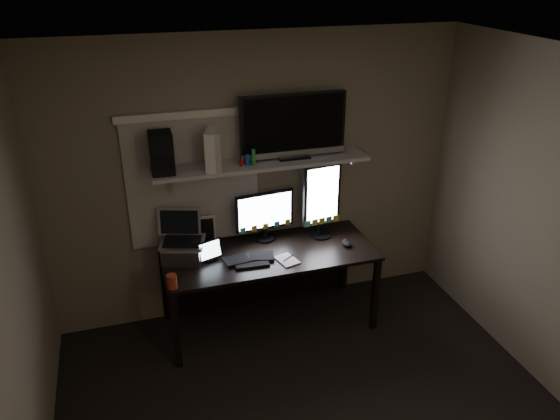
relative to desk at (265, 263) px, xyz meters
name	(u,v)px	position (x,y,z in m)	size (l,w,h in m)	color
ceiling	(347,74)	(0.00, -1.55, 1.95)	(3.60, 3.60, 0.00)	silver
back_wall	(257,180)	(0.00, 0.25, 0.70)	(3.60, 3.60, 0.00)	#726552
window_blinds	(193,182)	(-0.55, 0.24, 0.75)	(1.10, 0.02, 1.10)	silver
desk	(265,263)	(0.00, 0.00, 0.00)	(1.80, 0.75, 0.73)	black
wall_shelf	(262,163)	(0.00, 0.08, 0.91)	(1.80, 0.35, 0.03)	#A5A5A1
monitor_landscape	(265,216)	(0.03, 0.11, 0.41)	(0.53, 0.06, 0.46)	black
monitor_portrait	(322,200)	(0.52, 0.03, 0.53)	(0.35, 0.07, 0.70)	black
keyboard	(249,258)	(-0.19, -0.20, 0.19)	(0.43, 0.17, 0.03)	black
mouse	(346,243)	(0.67, -0.21, 0.20)	(0.07, 0.12, 0.04)	black
notepad	(287,260)	(0.10, -0.30, 0.18)	(0.14, 0.20, 0.01)	silver
tablet	(210,250)	(-0.50, -0.11, 0.27)	(0.22, 0.09, 0.19)	black
file_sorter	(201,231)	(-0.52, 0.17, 0.31)	(0.22, 0.10, 0.28)	black
laptop	(182,238)	(-0.71, -0.03, 0.38)	(0.36, 0.29, 0.40)	#ABAAAF
cup	(172,282)	(-0.85, -0.43, 0.23)	(0.08, 0.08, 0.11)	#9C2F1C
sticky_notes	(244,260)	(-0.24, -0.19, 0.18)	(0.27, 0.20, 0.00)	gold
tv	(293,126)	(0.28, 0.09, 1.19)	(0.89, 0.16, 0.54)	black
game_console	(212,149)	(-0.41, 0.05, 1.08)	(0.08, 0.26, 0.32)	silver
speaker	(162,153)	(-0.80, 0.06, 1.09)	(0.18, 0.21, 0.32)	black
bottles	(247,158)	(-0.14, 0.01, 0.99)	(0.20, 0.04, 0.13)	#A50F0C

